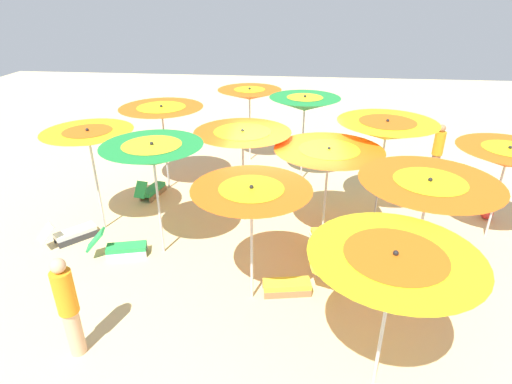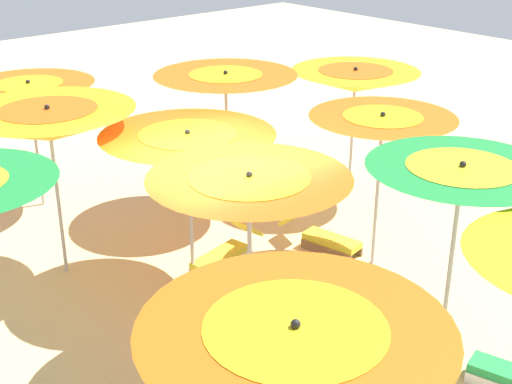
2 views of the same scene
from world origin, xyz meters
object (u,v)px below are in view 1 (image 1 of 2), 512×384
Objects in this scene: beach_umbrella_4 at (162,113)px; lounger_5 at (71,233)px; beach_umbrella_5 at (243,139)px; lounger_0 at (323,243)px; beach_umbrella_7 at (428,189)px; beach_umbrella_11 at (507,157)px; beachgoer_1 at (68,306)px; beach_umbrella_8 at (250,94)px; lounger_1 at (151,190)px; beach_umbrella_2 at (251,197)px; beach_ball at (487,213)px; beach_umbrella_3 at (393,267)px; beach_umbrella_1 at (153,155)px; beach_umbrella_6 at (328,157)px; beach_umbrella_10 at (386,130)px; lounger_2 at (121,247)px; beachgoer_0 at (437,151)px; beach_umbrella_9 at (305,104)px; lounger_4 at (445,281)px; beach_umbrella_0 at (89,138)px; lounger_3 at (294,283)px.

beach_umbrella_4 is 3.79m from lounger_5.
beach_umbrella_5 is 2.89m from lounger_0.
beach_umbrella_11 is at bearing -134.24° from beach_umbrella_7.
beach_umbrella_7 is 5.88m from beachgoer_1.
beach_umbrella_8 is 4.27m from lounger_1.
beach_umbrella_8 is (0.84, -6.77, 0.09)m from beach_umbrella_2.
beach_umbrella_3 is at bearing 56.29° from beach_ball.
beach_umbrella_5 is at bearing 145.51° from beach_umbrella_4.
beach_umbrella_4 is at bearing -75.42° from beach_umbrella_1.
beach_umbrella_2 is 0.96× the size of beach_umbrella_4.
lounger_0 is at bearing 89.79° from beach_umbrella_6.
beach_umbrella_10 is 1.97× the size of lounger_2.
beachgoer_1 is at bearing -73.71° from beachgoer_0.
lounger_5 is (6.95, 1.97, -1.99)m from beach_umbrella_10.
beach_umbrella_1 is 1.09× the size of beach_umbrella_2.
beach_umbrella_2 is at bearing -66.94° from lounger_5.
beach_umbrella_10 is at bearing -31.82° from lounger_5.
beach_umbrella_7 is at bearing 120.07° from beach_umbrella_8.
lounger_1 is (4.02, 1.52, -2.07)m from beach_umbrella_9.
beach_umbrella_10 is 7.49m from lounger_5.
beach_umbrella_2 is 1.83× the size of lounger_2.
beach_umbrella_9 is 1.85× the size of lounger_0.
beach_umbrella_4 is 1.36× the size of beachgoer_1.
beach_umbrella_1 is at bearing -10.35° from beach_umbrella_7.
lounger_5 is 9.97m from beachgoer_0.
lounger_2 is at bearing -31.01° from lounger_4.
lounger_2 is 0.74× the size of beachgoer_0.
beach_umbrella_8 is 1.36× the size of beachgoer_1.
beach_umbrella_0 is 0.97× the size of beach_umbrella_9.
beach_umbrella_5 reaches higher than lounger_5.
lounger_0 is at bearing 14.77° from beach_umbrella_11.
beach_umbrella_8 is at bearing -81.53° from lounger_4.
beach_umbrella_3 is 7.77m from beach_umbrella_4.
beach_umbrella_11 is (-7.96, 1.76, -0.24)m from beach_umbrella_4.
beach_umbrella_4 is 1.09× the size of beach_umbrella_11.
beachgoer_0 is (-1.16, -5.23, 0.67)m from lounger_4.
lounger_2 is (4.85, -2.70, -1.83)m from beach_umbrella_3.
lounger_4 is at bearing 106.48° from beach_umbrella_10.
beach_umbrella_3 is 7.70m from lounger_1.
beach_ball is (-9.63, -2.02, -0.05)m from lounger_5.
beach_umbrella_8 is at bearing -86.77° from lounger_3.
beach_umbrella_1 is 2.27× the size of lounger_5.
beachgoer_0 is at bearing -21.94° from lounger_5.
beach_umbrella_5 is at bearing -79.42° from beach_umbrella_2.
beach_umbrella_11 is 3.34m from beachgoer_0.
lounger_2 is at bearing 16.57° from beach_ball.
lounger_3 is (-0.75, -0.22, -1.86)m from beach_umbrella_2.
beach_umbrella_0 is at bearing -14.61° from beach_umbrella_7.
beach_umbrella_4 is 0.97× the size of beach_umbrella_10.
beachgoer_1 is (3.38, 6.86, -1.36)m from beach_umbrella_9.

